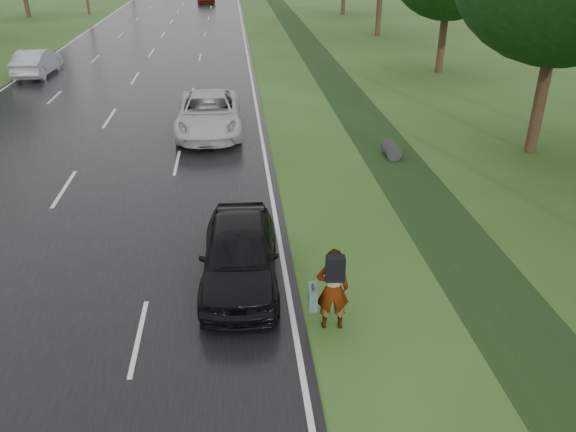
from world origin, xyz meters
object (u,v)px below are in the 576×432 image
(white_pickup, at_px, (209,113))
(dark_sedan, at_px, (240,254))
(silver_sedan, at_px, (37,62))
(pedestrian, at_px, (332,288))

(white_pickup, distance_m, dark_sedan, 11.70)
(white_pickup, distance_m, silver_sedan, 15.73)
(white_pickup, height_order, silver_sedan, white_pickup)
(dark_sedan, relative_size, silver_sedan, 0.96)
(pedestrian, xyz_separation_m, white_pickup, (-2.91, 13.55, -0.15))
(pedestrian, bearing_deg, white_pickup, -73.80)
(dark_sedan, height_order, silver_sedan, silver_sedan)
(pedestrian, distance_m, dark_sedan, 2.66)
(dark_sedan, xyz_separation_m, silver_sedan, (-11.45, 23.44, 0.00))
(white_pickup, height_order, dark_sedan, white_pickup)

